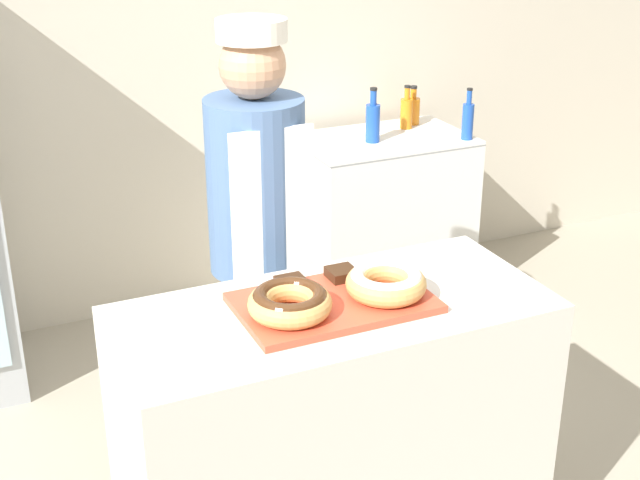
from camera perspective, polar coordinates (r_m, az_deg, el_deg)
wall_back at (r=4.51m, az=-10.98°, el=11.57°), size 8.00×0.06×2.70m
display_counter at (r=2.97m, az=0.82°, el=-12.66°), size 1.34×0.60×0.98m
serving_tray at (r=2.70m, az=0.88°, el=-4.03°), size 0.59×0.36×0.02m
donut_chocolate_glaze at (r=2.59m, az=-1.94°, el=-3.95°), size 0.25×0.25×0.08m
donut_light_glaze at (r=2.72m, az=4.25°, el=-2.68°), size 0.25×0.25×0.08m
brownie_back_left at (r=2.76m, az=-1.84°, el=-2.79°), size 0.09×0.09×0.03m
brownie_back_right at (r=2.83m, az=1.40°, el=-2.15°), size 0.09×0.09×0.03m
baker_person at (r=3.24m, az=-3.96°, el=-0.35°), size 0.35×0.35×1.74m
chest_freezer at (r=4.81m, az=3.98°, el=1.48°), size 0.88×0.56×0.90m
bottle_orange at (r=4.90m, az=5.96°, el=8.31°), size 0.07×0.07×0.21m
bottle_blue at (r=4.65m, az=9.44°, el=7.61°), size 0.06×0.06×0.27m
bottle_orange_b at (r=4.81m, az=5.55°, el=8.17°), size 0.07×0.07×0.23m
bottle_blue_b at (r=4.55m, az=3.40°, el=7.61°), size 0.07×0.07×0.28m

